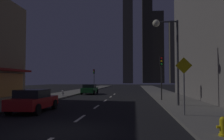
{
  "coord_description": "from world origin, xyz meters",
  "views": [
    {
      "loc": [
        2.9,
        -8.72,
        2.05
      ],
      "look_at": [
        0.0,
        20.37,
        3.37
      ],
      "focal_mm": 36.1,
      "sensor_mm": 36.0,
      "label": 1
    }
  ],
  "objects_px": {
    "traffic_light_near_right": "(161,68)",
    "fire_hydrant_far_left": "(63,93)",
    "fire_hydrant_yellow_near": "(223,127)",
    "traffic_light_far_left": "(94,75)",
    "car_parked_near": "(33,100)",
    "pedestrian_crossing_sign": "(184,81)",
    "street_lamp_right": "(167,41)",
    "car_parked_far": "(90,89)"
  },
  "relations": [
    {
      "from": "car_parked_near",
      "to": "car_parked_far",
      "type": "bearing_deg",
      "value": 90.0
    },
    {
      "from": "fire_hydrant_yellow_near",
      "to": "traffic_light_near_right",
      "type": "bearing_deg",
      "value": 91.65
    },
    {
      "from": "car_parked_near",
      "to": "traffic_light_far_left",
      "type": "height_order",
      "value": "traffic_light_far_left"
    },
    {
      "from": "car_parked_near",
      "to": "fire_hydrant_yellow_near",
      "type": "bearing_deg",
      "value": -32.01
    },
    {
      "from": "fire_hydrant_yellow_near",
      "to": "traffic_light_near_right",
      "type": "xyz_separation_m",
      "value": [
        -0.4,
        13.9,
        2.74
      ]
    },
    {
      "from": "car_parked_far",
      "to": "fire_hydrant_yellow_near",
      "type": "height_order",
      "value": "car_parked_far"
    },
    {
      "from": "pedestrian_crossing_sign",
      "to": "street_lamp_right",
      "type": "bearing_deg",
      "value": 92.6
    },
    {
      "from": "car_parked_far",
      "to": "traffic_light_far_left",
      "type": "distance_m",
      "value": 14.28
    },
    {
      "from": "fire_hydrant_yellow_near",
      "to": "traffic_light_far_left",
      "type": "relative_size",
      "value": 0.16
    },
    {
      "from": "car_parked_near",
      "to": "traffic_light_near_right",
      "type": "bearing_deg",
      "value": 41.2
    },
    {
      "from": "car_parked_far",
      "to": "street_lamp_right",
      "type": "distance_m",
      "value": 17.93
    },
    {
      "from": "traffic_light_near_right",
      "to": "fire_hydrant_far_left",
      "type": "bearing_deg",
      "value": 156.2
    },
    {
      "from": "pedestrian_crossing_sign",
      "to": "car_parked_near",
      "type": "bearing_deg",
      "value": 171.49
    },
    {
      "from": "fire_hydrant_far_left",
      "to": "pedestrian_crossing_sign",
      "type": "relative_size",
      "value": 0.21
    },
    {
      "from": "car_parked_near",
      "to": "street_lamp_right",
      "type": "xyz_separation_m",
      "value": [
        8.98,
        3.48,
        4.33
      ]
    },
    {
      "from": "fire_hydrant_far_left",
      "to": "traffic_light_far_left",
      "type": "xyz_separation_m",
      "value": [
        0.4,
        19.33,
        2.74
      ]
    },
    {
      "from": "car_parked_near",
      "to": "traffic_light_far_left",
      "type": "relative_size",
      "value": 1.01
    },
    {
      "from": "fire_hydrant_yellow_near",
      "to": "pedestrian_crossing_sign",
      "type": "distance_m",
      "value": 4.83
    },
    {
      "from": "street_lamp_right",
      "to": "pedestrian_crossing_sign",
      "type": "distance_m",
      "value": 5.74
    },
    {
      "from": "traffic_light_far_left",
      "to": "fire_hydrant_far_left",
      "type": "bearing_deg",
      "value": -91.19
    },
    {
      "from": "fire_hydrant_yellow_near",
      "to": "car_parked_far",
      "type": "bearing_deg",
      "value": 111.33
    },
    {
      "from": "fire_hydrant_far_left",
      "to": "traffic_light_far_left",
      "type": "relative_size",
      "value": 0.16
    },
    {
      "from": "fire_hydrant_far_left",
      "to": "traffic_light_near_right",
      "type": "height_order",
      "value": "traffic_light_near_right"
    },
    {
      "from": "traffic_light_near_right",
      "to": "pedestrian_crossing_sign",
      "type": "distance_m",
      "value": 9.42
    },
    {
      "from": "car_parked_near",
      "to": "car_parked_far",
      "type": "height_order",
      "value": "same"
    },
    {
      "from": "traffic_light_near_right",
      "to": "street_lamp_right",
      "type": "distance_m",
      "value": 4.86
    },
    {
      "from": "car_parked_near",
      "to": "traffic_light_near_right",
      "type": "relative_size",
      "value": 1.01
    },
    {
      "from": "traffic_light_far_left",
      "to": "pedestrian_crossing_sign",
      "type": "relative_size",
      "value": 1.33
    },
    {
      "from": "traffic_light_near_right",
      "to": "fire_hydrant_yellow_near",
      "type": "bearing_deg",
      "value": -88.35
    },
    {
      "from": "car_parked_far",
      "to": "pedestrian_crossing_sign",
      "type": "height_order",
      "value": "pedestrian_crossing_sign"
    },
    {
      "from": "car_parked_near",
      "to": "street_lamp_right",
      "type": "bearing_deg",
      "value": 21.19
    },
    {
      "from": "car_parked_far",
      "to": "street_lamp_right",
      "type": "xyz_separation_m",
      "value": [
        8.98,
        -14.9,
        4.33
      ]
    },
    {
      "from": "fire_hydrant_yellow_near",
      "to": "traffic_light_far_left",
      "type": "bearing_deg",
      "value": 106.59
    },
    {
      "from": "fire_hydrant_far_left",
      "to": "traffic_light_near_right",
      "type": "distance_m",
      "value": 12.76
    },
    {
      "from": "street_lamp_right",
      "to": "traffic_light_near_right",
      "type": "bearing_deg",
      "value": 88.46
    },
    {
      "from": "traffic_light_near_right",
      "to": "pedestrian_crossing_sign",
      "type": "bearing_deg",
      "value": -89.39
    },
    {
      "from": "fire_hydrant_yellow_near",
      "to": "traffic_light_far_left",
      "type": "height_order",
      "value": "traffic_light_far_left"
    },
    {
      "from": "car_parked_far",
      "to": "fire_hydrant_yellow_near",
      "type": "relative_size",
      "value": 6.48
    },
    {
      "from": "car_parked_near",
      "to": "traffic_light_near_right",
      "type": "distance_m",
      "value": 12.34
    },
    {
      "from": "car_parked_near",
      "to": "traffic_light_far_left",
      "type": "xyz_separation_m",
      "value": [
        -1.9,
        32.33,
        2.45
      ]
    },
    {
      "from": "traffic_light_far_left",
      "to": "car_parked_far",
      "type": "bearing_deg",
      "value": -82.24
    },
    {
      "from": "traffic_light_near_right",
      "to": "traffic_light_far_left",
      "type": "distance_m",
      "value": 26.73
    }
  ]
}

